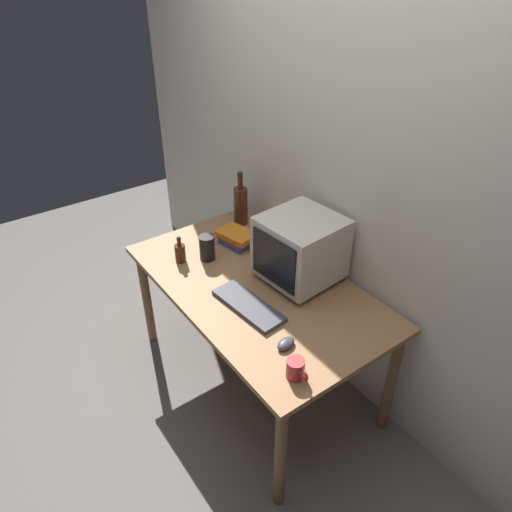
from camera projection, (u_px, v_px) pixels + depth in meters
ground_plane at (256, 377)px, 3.00m from camera, size 6.00×6.00×0.00m
back_wall at (330, 175)px, 2.54m from camera, size 4.00×0.08×2.50m
desk at (256, 296)px, 2.63m from camera, size 1.52×0.86×0.74m
crt_monitor at (300, 249)px, 2.52m from camera, size 0.41×0.41×0.37m
keyboard at (248, 305)px, 2.41m from camera, size 0.43×0.19×0.02m
computer_mouse at (286, 343)px, 2.18m from camera, size 0.08×0.11×0.04m
bottle_tall at (241, 204)px, 3.06m from camera, size 0.09×0.09×0.36m
bottle_short at (180, 252)px, 2.73m from camera, size 0.06×0.06×0.17m
book_stack at (237, 237)px, 2.90m from camera, size 0.26×0.21×0.08m
mug at (296, 369)px, 2.02m from camera, size 0.12×0.08×0.09m
metal_canister at (207, 248)px, 2.75m from camera, size 0.09×0.09×0.15m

